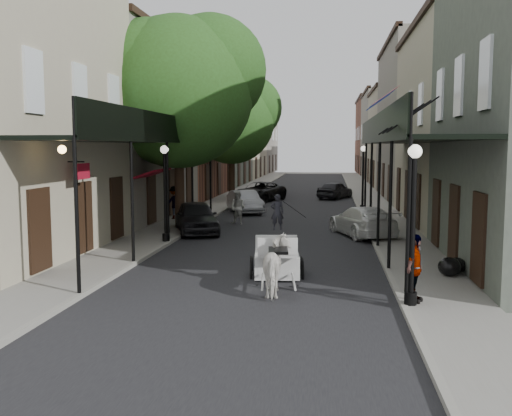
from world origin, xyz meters
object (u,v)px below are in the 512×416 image
(car_left_far, at_px, (260,192))
(car_right_near, at_px, (362,221))
(tree_far, at_px, (237,117))
(pedestrian_sidewalk_left, at_px, (175,202))
(car_left_near, at_px, (196,217))
(lamppost_left, at_px, (165,192))
(lamppost_right_far, at_px, (363,177))
(pedestrian_walking, at_px, (238,208))
(pedestrian_sidewalk_right, at_px, (414,268))
(carriage, at_px, (277,242))
(car_left_mid, at_px, (245,202))
(car_right_far, at_px, (335,190))
(horse, at_px, (278,266))
(tree_near, at_px, (188,86))
(lamppost_right_near, at_px, (413,222))

(car_left_far, relative_size, car_right_near, 1.09)
(tree_far, distance_m, pedestrian_sidewalk_left, 12.45)
(car_left_far, bearing_deg, car_left_near, -74.63)
(car_left_far, bearing_deg, lamppost_left, -75.58)
(tree_far, bearing_deg, lamppost_right_far, -36.51)
(pedestrian_walking, bearing_deg, pedestrian_sidewalk_right, -45.04)
(tree_far, xyz_separation_m, carriage, (4.91, -22.88, -4.87))
(car_left_mid, bearing_deg, tree_far, 79.78)
(tree_far, xyz_separation_m, car_right_near, (7.85, -15.18, -5.20))
(car_left_far, bearing_deg, car_right_far, 45.16)
(car_left_far, distance_m, car_right_near, 16.23)
(horse, bearing_deg, lamppost_left, -60.75)
(tree_near, relative_size, pedestrian_walking, 5.88)
(car_right_far, bearing_deg, tree_near, 91.50)
(lamppost_right_near, height_order, pedestrian_sidewalk_right, lamppost_right_near)
(car_right_far, bearing_deg, horse, 110.57)
(tree_near, relative_size, car_left_far, 2.00)
(carriage, distance_m, pedestrian_sidewalk_left, 13.10)
(tree_far, height_order, pedestrian_sidewalk_left, tree_far)
(lamppost_right_far, bearing_deg, carriage, -101.64)
(horse, bearing_deg, pedestrian_sidewalk_left, -71.05)
(lamppost_left, bearing_deg, pedestrian_sidewalk_right, -43.02)
(car_left_near, distance_m, car_left_mid, 7.93)
(tree_far, distance_m, car_right_near, 17.86)
(pedestrian_sidewalk_left, height_order, car_left_far, pedestrian_sidewalk_left)
(tree_near, bearing_deg, car_left_mid, 76.57)
(car_left_mid, bearing_deg, lamppost_right_far, -13.31)
(carriage, bearing_deg, lamppost_right_near, -50.20)
(lamppost_right_near, height_order, pedestrian_sidewalk_left, lamppost_right_near)
(car_left_near, height_order, car_left_mid, car_left_near)
(tree_near, xyz_separation_m, pedestrian_sidewalk_left, (-1.42, 2.63, -5.53))
(horse, distance_m, carriage, 2.33)
(lamppost_right_near, distance_m, lamppost_right_far, 20.00)
(car_left_mid, bearing_deg, tree_near, -126.34)
(pedestrian_sidewalk_right, bearing_deg, car_left_mid, 43.17)
(carriage, bearing_deg, car_left_mid, 95.45)
(lamppost_right_near, xyz_separation_m, pedestrian_sidewalk_left, (-9.72, 14.80, -1.10))
(lamppost_right_near, bearing_deg, tree_near, 124.27)
(lamppost_right_far, relative_size, horse, 2.11)
(tree_far, bearing_deg, car_left_mid, -77.32)
(car_left_mid, bearing_deg, car_right_far, 38.82)
(tree_near, relative_size, pedestrian_sidewalk_left, 5.78)
(car_right_near, bearing_deg, lamppost_right_far, -111.70)
(pedestrian_walking, distance_m, car_right_far, 15.30)
(tree_far, height_order, carriage, tree_far)
(lamppost_right_near, relative_size, car_right_near, 0.84)
(carriage, relative_size, car_left_far, 0.52)
(car_left_mid, bearing_deg, car_left_far, 67.10)
(horse, relative_size, car_left_far, 0.37)
(lamppost_left, relative_size, lamppost_right_far, 1.00)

